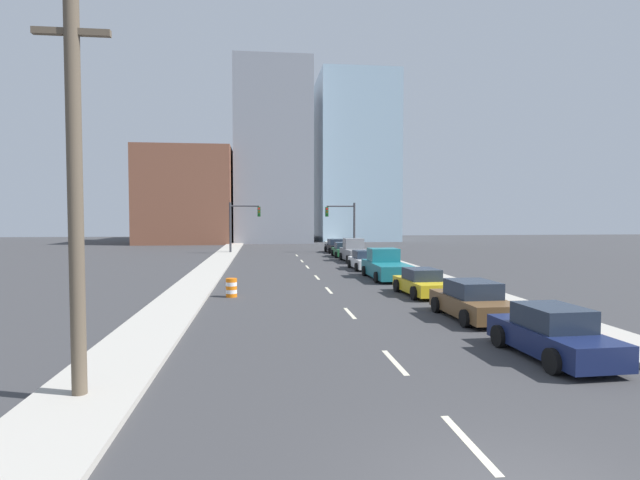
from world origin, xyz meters
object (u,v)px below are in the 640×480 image
traffic_signal_left (239,221)px  traffic_signal_right (346,221)px  fire_hydrant (591,326)px  sedan_black (336,246)px  traffic_barrel (231,288)px  sedan_yellow (422,283)px  sedan_white (364,261)px  sedan_green (343,250)px  sedan_navy (552,334)px  pickup_truck_teal (386,266)px  utility_pole_left_near (75,195)px  sedan_brown (473,301)px  pickup_truck_gray (355,252)px

traffic_signal_left → traffic_signal_right: same height
traffic_signal_right → fire_hydrant: (1.35, -40.60, -3.21)m
sedan_black → traffic_barrel: bearing=-109.7°
sedan_yellow → sedan_white: bearing=88.6°
sedan_green → sedan_navy: bearing=-89.7°
sedan_green → sedan_yellow: bearing=-89.8°
fire_hydrant → pickup_truck_teal: 16.89m
utility_pole_left_near → pickup_truck_teal: size_ratio=1.49×
traffic_signal_left → sedan_green: size_ratio=1.31×
sedan_brown → pickup_truck_gray: pickup_truck_gray is taller
utility_pole_left_near → sedan_brown: size_ratio=1.87×
traffic_signal_left → sedan_brown: traffic_signal_left is taller
traffic_signal_right → sedan_brown: bearing=-91.8°
pickup_truck_teal → sedan_black: bearing=89.2°
traffic_barrel → sedan_brown: bearing=-33.5°
utility_pole_left_near → pickup_truck_teal: utility_pole_left_near is taller
utility_pole_left_near → sedan_brown: 14.94m
traffic_signal_left → utility_pole_left_near: utility_pole_left_near is taller
utility_pole_left_near → sedan_white: size_ratio=2.00×
traffic_signal_left → sedan_black: size_ratio=1.20×
fire_hydrant → pickup_truck_teal: bearing=99.4°
traffic_signal_left → pickup_truck_teal: (10.55, -23.93, -2.83)m
sedan_white → sedan_green: (0.33, 12.16, 0.00)m
utility_pole_left_near → sedan_navy: bearing=8.9°
sedan_navy → traffic_signal_right: bearing=86.3°
utility_pole_left_near → sedan_green: size_ratio=2.03×
fire_hydrant → sedan_navy: (-2.59, -1.98, 0.27)m
traffic_signal_left → utility_pole_left_near: (-1.55, -44.51, 0.89)m
fire_hydrant → traffic_barrel: bearing=140.7°
fire_hydrant → pickup_truck_gray: (-2.44, 29.30, 0.43)m
fire_hydrant → traffic_signal_right: bearing=91.9°
sedan_white → pickup_truck_gray: (0.54, 6.81, 0.18)m
utility_pole_left_near → sedan_green: (12.20, 38.56, -3.85)m
traffic_barrel → sedan_yellow: bearing=-3.4°
sedan_navy → pickup_truck_gray: pickup_truck_gray is taller
pickup_truck_gray → sedan_white: bearing=-95.7°
sedan_brown → pickup_truck_teal: bearing=89.7°
sedan_brown → pickup_truck_gray: 25.68m
traffic_signal_right → sedan_brown: traffic_signal_right is taller
sedan_navy → sedan_yellow: bearing=88.3°
traffic_signal_right → sedan_white: size_ratio=1.29×
sedan_white → sedan_green: size_ratio=1.01×
traffic_barrel → pickup_truck_gray: bearing=62.5°
fire_hydrant → sedan_navy: size_ratio=0.19×
sedan_brown → sedan_yellow: size_ratio=1.07×
sedan_navy → sedan_brown: size_ratio=0.95×
sedan_yellow → sedan_green: bearing=87.2°
traffic_signal_right → sedan_yellow: bearing=-92.4°
utility_pole_left_near → fire_hydrant: size_ratio=10.49×
fire_hydrant → sedan_white: size_ratio=0.19×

